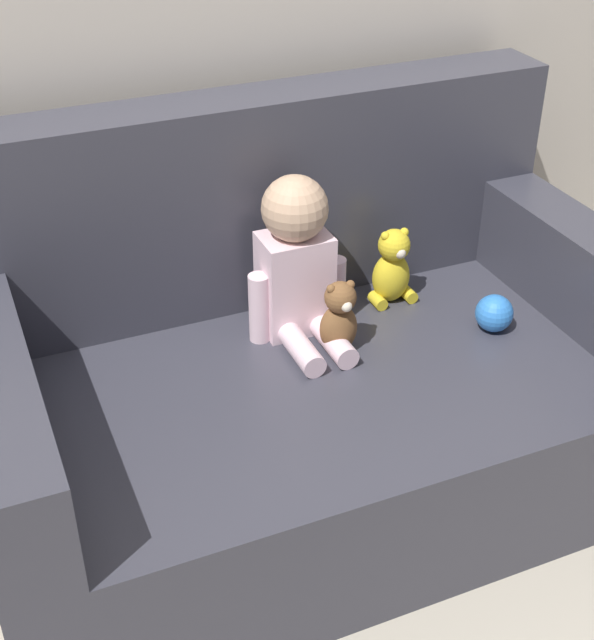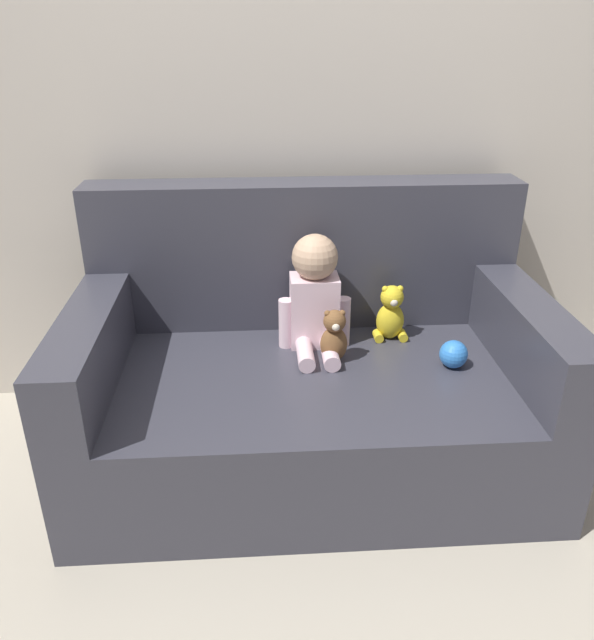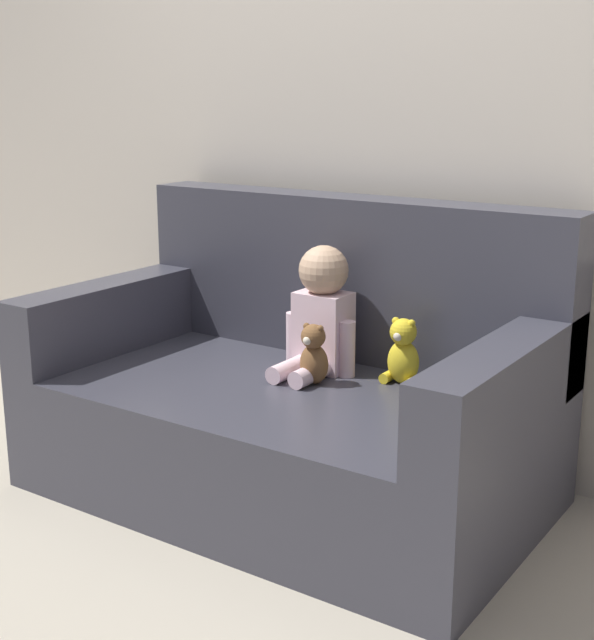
{
  "view_description": "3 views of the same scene",
  "coord_description": "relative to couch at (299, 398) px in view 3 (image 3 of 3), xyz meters",
  "views": [
    {
      "loc": [
        -0.74,
        -1.63,
        1.69
      ],
      "look_at": [
        -0.11,
        -0.14,
        0.64
      ],
      "focal_mm": 50.0,
      "sensor_mm": 36.0,
      "label": 1
    },
    {
      "loc": [
        -0.18,
        -1.92,
        1.49
      ],
      "look_at": [
        -0.06,
        -0.14,
        0.65
      ],
      "focal_mm": 35.0,
      "sensor_mm": 36.0,
      "label": 2
    },
    {
      "loc": [
        1.58,
        -2.26,
        1.32
      ],
      "look_at": [
        0.05,
        -0.02,
        0.62
      ],
      "focal_mm": 50.0,
      "sensor_mm": 36.0,
      "label": 3
    }
  ],
  "objects": [
    {
      "name": "wall_back",
      "position": [
        0.0,
        0.49,
        0.98
      ],
      "size": [
        8.0,
        0.05,
        2.6
      ],
      "color": "beige",
      "rests_on": "ground_plane"
    },
    {
      "name": "teddy_bear_brown",
      "position": [
        0.08,
        -0.04,
        0.18
      ],
      "size": [
        0.1,
        0.09,
        0.2
      ],
      "color": "brown",
      "rests_on": "couch"
    },
    {
      "name": "person_baby",
      "position": [
        0.02,
        0.09,
        0.27
      ],
      "size": [
        0.27,
        0.32,
        0.43
      ],
      "color": "silver",
      "rests_on": "couch"
    },
    {
      "name": "plush_toy_side",
      "position": [
        0.32,
        0.13,
        0.18
      ],
      "size": [
        0.13,
        0.1,
        0.22
      ],
      "color": "yellow",
      "rests_on": "couch"
    },
    {
      "name": "couch",
      "position": [
        0.0,
        0.0,
        0.0
      ],
      "size": [
        1.65,
        0.97,
        0.96
      ],
      "color": "#383842",
      "rests_on": "ground_plane"
    },
    {
      "name": "ground_plane",
      "position": [
        0.0,
        -0.08,
        -0.32
      ],
      "size": [
        12.0,
        12.0,
        0.0
      ],
      "primitive_type": "plane",
      "color": "#B7AD99"
    },
    {
      "name": "toy_ball",
      "position": [
        0.5,
        -0.11,
        0.13
      ],
      "size": [
        0.1,
        0.1,
        0.1
      ],
      "color": "#337FDB",
      "rests_on": "couch"
    }
  ]
}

